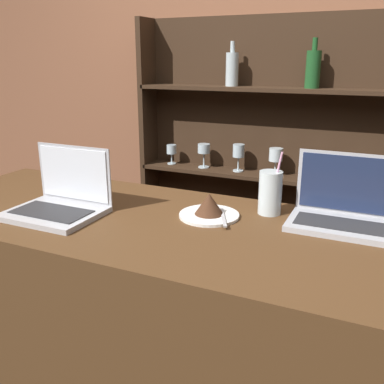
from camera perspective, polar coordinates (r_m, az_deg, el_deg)
name	(u,v)px	position (r m, az deg, el deg)	size (l,w,h in m)	color
bar_counter	(187,367)	(1.65, -0.71, -22.27)	(2.05, 0.68, 1.09)	#4C3019
back_wall	(277,107)	(2.37, 11.33, 11.04)	(7.00, 0.06, 2.70)	brown
back_shelf	(276,185)	(2.37, 11.13, 0.92)	(1.55, 0.18, 1.81)	#332114
laptop_near	(61,200)	(1.53, -17.10, -1.00)	(0.31, 0.24, 0.22)	#ADADB2
laptop_far	(342,210)	(1.43, 19.37, -2.22)	(0.31, 0.20, 0.22)	#ADADB2
cake_plate	(209,208)	(1.43, 2.32, -2.18)	(0.20, 0.20, 0.08)	white
water_glass	(270,193)	(1.47, 10.39, -0.08)	(0.08, 0.08, 0.22)	silver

